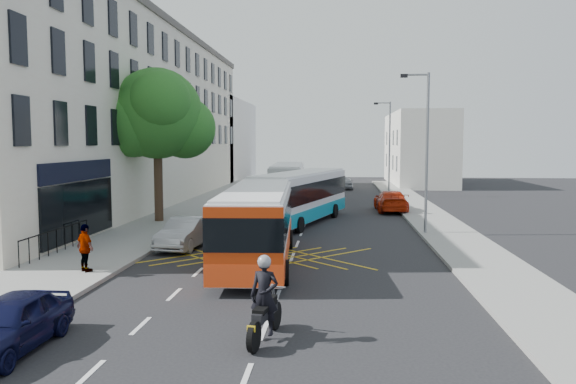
% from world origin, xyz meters
% --- Properties ---
extents(ground, '(120.00, 120.00, 0.00)m').
position_xyz_m(ground, '(0.00, 0.00, 0.00)').
color(ground, black).
rests_on(ground, ground).
extents(pavement_left, '(5.00, 70.00, 0.15)m').
position_xyz_m(pavement_left, '(-8.50, 15.00, 0.07)').
color(pavement_left, gray).
rests_on(pavement_left, ground).
extents(pavement_right, '(3.00, 70.00, 0.15)m').
position_xyz_m(pavement_right, '(7.50, 15.00, 0.07)').
color(pavement_right, gray).
rests_on(pavement_right, ground).
extents(terrace_main, '(8.30, 45.00, 13.50)m').
position_xyz_m(terrace_main, '(-14.00, 24.49, 6.76)').
color(terrace_main, beige).
rests_on(terrace_main, ground).
extents(terrace_far, '(8.00, 20.00, 10.00)m').
position_xyz_m(terrace_far, '(-14.00, 55.00, 5.00)').
color(terrace_far, silver).
rests_on(terrace_far, ground).
extents(building_right, '(6.00, 18.00, 8.00)m').
position_xyz_m(building_right, '(11.00, 48.00, 4.00)').
color(building_right, silver).
rests_on(building_right, ground).
extents(street_tree, '(6.30, 5.70, 8.80)m').
position_xyz_m(street_tree, '(-8.51, 14.97, 6.29)').
color(street_tree, '#382619').
rests_on(street_tree, pavement_left).
extents(lamp_near, '(1.45, 0.15, 8.00)m').
position_xyz_m(lamp_near, '(6.20, 12.00, 4.62)').
color(lamp_near, slate).
rests_on(lamp_near, pavement_right).
extents(lamp_far, '(1.45, 0.15, 8.00)m').
position_xyz_m(lamp_far, '(6.20, 32.00, 4.62)').
color(lamp_far, slate).
rests_on(lamp_far, pavement_right).
extents(railings, '(0.08, 5.60, 1.14)m').
position_xyz_m(railings, '(-9.70, 5.30, 0.72)').
color(railings, black).
rests_on(railings, pavement_left).
extents(bus_near, '(3.06, 10.58, 2.94)m').
position_xyz_m(bus_near, '(-1.27, 4.83, 1.55)').
color(bus_near, silver).
rests_on(bus_near, ground).
extents(bus_mid, '(5.31, 10.90, 2.99)m').
position_xyz_m(bus_mid, '(-0.28, 15.81, 1.57)').
color(bus_mid, silver).
rests_on(bus_mid, ground).
extents(bus_far, '(2.95, 10.64, 2.96)m').
position_xyz_m(bus_far, '(-2.15, 28.34, 1.56)').
color(bus_far, silver).
rests_on(bus_far, ground).
extents(motorbike, '(0.83, 2.31, 2.07)m').
position_xyz_m(motorbike, '(0.11, -3.76, 0.97)').
color(motorbike, black).
rests_on(motorbike, ground).
extents(parked_car_blue, '(1.55, 3.80, 1.29)m').
position_xyz_m(parked_car_blue, '(-5.53, -4.94, 0.65)').
color(parked_car_blue, black).
rests_on(parked_car_blue, ground).
extents(parked_car_silver, '(1.91, 4.29, 1.37)m').
position_xyz_m(parked_car_silver, '(-4.90, 7.60, 0.68)').
color(parked_car_silver, '#A7AAAF').
rests_on(parked_car_silver, ground).
extents(red_hatchback, '(2.10, 5.00, 1.44)m').
position_xyz_m(red_hatchback, '(5.50, 21.82, 0.72)').
color(red_hatchback, '#B42207').
rests_on(red_hatchback, ground).
extents(distant_car_grey, '(2.30, 4.60, 1.25)m').
position_xyz_m(distant_car_grey, '(-2.77, 41.58, 0.63)').
color(distant_car_grey, '#393B40').
rests_on(distant_car_grey, ground).
extents(distant_car_silver, '(1.63, 3.79, 1.27)m').
position_xyz_m(distant_car_silver, '(2.68, 39.99, 0.64)').
color(distant_car_silver, '#9C9DA3').
rests_on(distant_car_silver, ground).
extents(pedestrian_far, '(1.04, 0.93, 1.70)m').
position_xyz_m(pedestrian_far, '(-7.00, 2.12, 1.00)').
color(pedestrian_far, gray).
rests_on(pedestrian_far, pavement_left).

